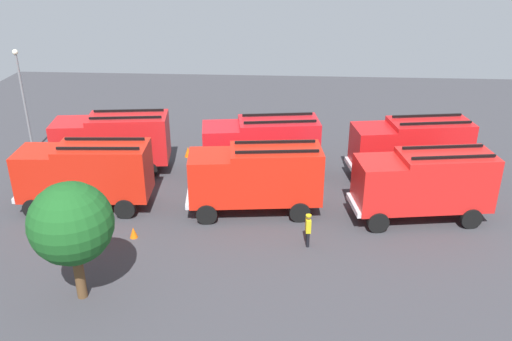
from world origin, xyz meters
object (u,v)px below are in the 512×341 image
at_px(fire_truck_3, 424,182).
at_px(firefighter_0, 274,142).
at_px(lamppost, 23,94).
at_px(firefighter_2, 308,229).
at_px(traffic_cone_0, 188,152).
at_px(firefighter_1, 74,139).
at_px(traffic_cone_1, 133,232).
at_px(tree_0, 71,224).
at_px(fire_truck_1, 261,144).
at_px(fire_truck_4, 256,176).
at_px(fire_truck_2, 113,140).
at_px(fire_truck_0, 411,146).
at_px(fire_truck_5, 86,172).

height_order(fire_truck_3, firefighter_0, fire_truck_3).
height_order(fire_truck_3, lamppost, lamppost).
distance_m(firefighter_2, traffic_cone_0, 13.36).
height_order(firefighter_0, firefighter_1, firefighter_1).
height_order(firefighter_1, traffic_cone_1, firefighter_1).
bearing_deg(tree_0, fire_truck_1, -118.76).
bearing_deg(firefighter_2, fire_truck_3, -157.95).
bearing_deg(firefighter_1, tree_0, -33.23).
height_order(fire_truck_4, tree_0, tree_0).
height_order(fire_truck_2, traffic_cone_0, fire_truck_2).
bearing_deg(fire_truck_0, traffic_cone_0, -19.10).
bearing_deg(fire_truck_5, firefighter_1, -67.39).
distance_m(fire_truck_4, traffic_cone_0, 9.22).
xyz_separation_m(fire_truck_1, traffic_cone_0, (5.13, -2.87, -1.80)).
bearing_deg(fire_truck_0, firefighter_2, 43.29).
xyz_separation_m(fire_truck_3, traffic_cone_0, (13.88, -7.68, -1.80)).
distance_m(fire_truck_0, fire_truck_3, 5.15).
xyz_separation_m(firefighter_0, traffic_cone_1, (6.67, 11.34, -0.63)).
xyz_separation_m(fire_truck_4, traffic_cone_1, (5.97, 3.12, -1.87)).
bearing_deg(fire_truck_4, firefighter_1, -36.65).
distance_m(fire_truck_0, firefighter_2, 10.52).
relative_size(fire_truck_3, lamppost, 1.06).
height_order(fire_truck_1, firefighter_1, fire_truck_1).
bearing_deg(fire_truck_3, firefighter_0, -54.64).
bearing_deg(fire_truck_2, traffic_cone_1, 105.60).
xyz_separation_m(fire_truck_5, traffic_cone_0, (-4.17, -7.56, -1.80)).
distance_m(fire_truck_0, fire_truck_5, 19.07).
xyz_separation_m(fire_truck_3, traffic_cone_1, (14.76, 2.91, -1.87)).
height_order(fire_truck_0, fire_truck_5, same).
relative_size(fire_truck_3, fire_truck_5, 1.02).
relative_size(fire_truck_2, fire_truck_5, 1.02).
xyz_separation_m(firefighter_0, firefighter_2, (-2.04, 11.57, 0.04)).
bearing_deg(fire_truck_1, traffic_cone_0, -37.43).
distance_m(fire_truck_5, firefighter_2, 12.49).
bearing_deg(fire_truck_5, fire_truck_0, -168.11).
distance_m(firefighter_0, firefighter_2, 11.75).
bearing_deg(firefighter_1, firefighter_2, 0.34).
distance_m(firefighter_1, firefighter_2, 19.18).
relative_size(fire_truck_2, firefighter_1, 4.09).
relative_size(fire_truck_4, tree_0, 1.42).
bearing_deg(fire_truck_3, fire_truck_5, -8.84).
bearing_deg(traffic_cone_0, firefighter_1, -1.00).
distance_m(fire_truck_0, fire_truck_4, 10.37).
bearing_deg(tree_0, firefighter_2, -154.33).
distance_m(fire_truck_0, fire_truck_2, 18.42).
height_order(firefighter_2, traffic_cone_0, firefighter_2).
xyz_separation_m(fire_truck_5, tree_0, (-2.42, 7.86, 1.37)).
bearing_deg(fire_truck_1, fire_truck_2, -9.43).
bearing_deg(traffic_cone_1, fire_truck_2, -67.30).
bearing_deg(fire_truck_3, fire_truck_0, -102.27).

